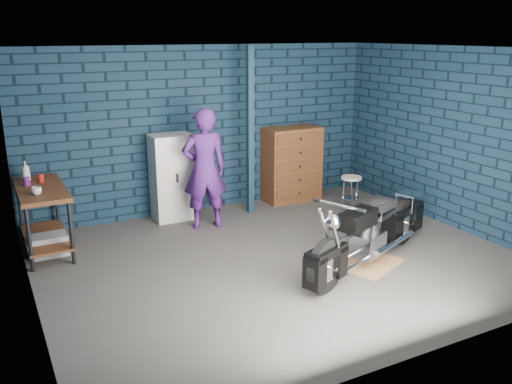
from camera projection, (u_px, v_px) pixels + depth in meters
ground at (280, 260)px, 7.14m from camera, size 6.00×6.00×0.00m
room_walls at (261, 111)px, 7.07m from camera, size 6.02×5.01×2.71m
support_post at (250, 132)px, 8.66m from camera, size 0.10×0.10×2.70m
workbench at (44, 220)px, 7.31m from camera, size 0.60×1.40×0.91m
drip_mat at (369, 263)px, 7.03m from camera, size 1.01×0.89×0.01m
motorcycle at (371, 227)px, 6.89m from camera, size 2.39×1.46×1.02m
person at (204, 169)px, 8.11m from camera, size 0.73×0.54×1.83m
storage_bin at (50, 245)px, 7.27m from camera, size 0.45×0.32×0.28m
locker at (173, 177)px, 8.54m from camera, size 0.64×0.46×1.37m
tool_chest at (292, 164)px, 9.52m from camera, size 0.98×0.54×1.31m
shop_stool at (351, 194)px, 8.97m from camera, size 0.36×0.36×0.61m
cup_a at (36, 191)px, 6.85m from camera, size 0.13×0.13×0.10m
mug_purple at (27, 182)px, 7.23m from camera, size 0.09×0.09×0.12m
mug_red at (41, 178)px, 7.41m from camera, size 0.09×0.09×0.11m
bottle at (26, 171)px, 7.43m from camera, size 0.14×0.14×0.28m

